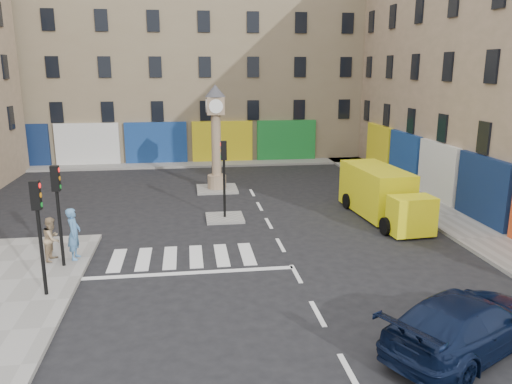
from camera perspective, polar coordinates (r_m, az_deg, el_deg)
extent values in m
plane|color=black|center=(17.20, 5.32, -10.62)|extent=(120.00, 120.00, 0.00)
cube|color=gray|center=(28.96, 17.69, -0.80)|extent=(2.60, 30.00, 0.15)
cube|color=gray|center=(38.06, -8.27, 3.16)|extent=(32.00, 2.40, 0.15)
cube|color=gray|center=(24.32, -3.59, -2.96)|extent=(1.80, 1.80, 0.12)
cube|color=gray|center=(30.09, -4.48, 0.35)|extent=(2.40, 2.40, 0.12)
cube|color=#7F6F54|center=(43.22, -8.66, 15.66)|extent=(32.00, 10.00, 17.00)
cylinder|color=black|center=(17.02, -23.27, -6.40)|extent=(0.12, 0.12, 2.80)
cube|color=black|center=(16.50, -23.88, -0.35)|extent=(0.28, 0.22, 0.90)
cylinder|color=black|center=(19.21, -21.45, -3.94)|extent=(0.12, 0.12, 2.80)
cube|color=black|center=(18.76, -21.96, 1.45)|extent=(0.28, 0.22, 0.90)
cylinder|color=black|center=(23.93, -3.64, 0.38)|extent=(0.12, 0.12, 2.80)
cube|color=black|center=(23.56, -3.71, 4.76)|extent=(0.28, 0.22, 0.90)
cylinder|color=#A08369|center=(29.99, -4.49, 1.20)|extent=(1.10, 1.10, 0.80)
cylinder|color=#A08369|center=(29.58, -4.57, 5.36)|extent=(0.56, 0.56, 3.60)
cube|color=#A08369|center=(29.32, -4.66, 9.81)|extent=(1.00, 1.00, 1.00)
cylinder|color=white|center=(28.81, -4.60, 9.73)|extent=(0.80, 0.06, 0.80)
cone|color=#333338|center=(29.27, -4.70, 11.47)|extent=(1.20, 1.20, 0.70)
imported|color=black|center=(14.35, 22.92, -13.60)|extent=(5.69, 4.43, 1.54)
cube|color=yellow|center=(25.58, 13.52, 0.25)|extent=(2.33, 4.88, 2.27)
cube|color=yellow|center=(22.62, 17.35, -2.58)|extent=(1.96, 1.32, 1.68)
cube|color=black|center=(22.48, 17.48, -1.65)|extent=(1.74, 1.01, 0.69)
cylinder|color=black|center=(22.65, 14.58, -3.80)|extent=(0.31, 0.81, 0.79)
cylinder|color=black|center=(23.59, 18.88, -3.40)|extent=(0.31, 0.81, 0.79)
cylinder|color=black|center=(26.43, 10.38, -1.03)|extent=(0.31, 0.81, 0.79)
cylinder|color=black|center=(27.24, 14.22, -0.78)|extent=(0.31, 0.81, 0.79)
imported|color=#4F81B5|center=(19.87, -20.09, -4.50)|extent=(0.50, 0.73, 1.97)
imported|color=tan|center=(20.10, -22.27, -4.96)|extent=(0.74, 0.89, 1.65)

